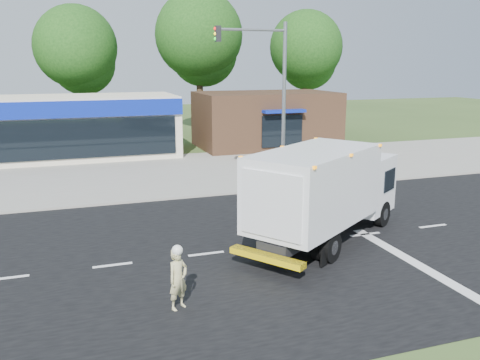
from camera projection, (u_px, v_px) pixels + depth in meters
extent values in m
plane|color=#385123|center=(290.00, 244.00, 17.60)|extent=(120.00, 120.00, 0.00)
cube|color=black|center=(290.00, 244.00, 17.60)|extent=(60.00, 14.00, 0.02)
cube|color=gray|center=(222.00, 188.00, 25.15)|extent=(60.00, 2.40, 0.12)
cube|color=gray|center=(194.00, 167.00, 30.51)|extent=(60.00, 9.00, 0.02)
cube|color=silver|center=(7.00, 278.00, 14.78)|extent=(1.20, 0.15, 0.01)
cube|color=silver|center=(113.00, 265.00, 15.72)|extent=(1.20, 0.15, 0.01)
cube|color=silver|center=(206.00, 254.00, 16.66)|extent=(1.20, 0.15, 0.01)
cube|color=silver|center=(290.00, 243.00, 17.60)|extent=(1.20, 0.15, 0.01)
cube|color=silver|center=(365.00, 234.00, 18.54)|extent=(1.20, 0.15, 0.01)
cube|color=silver|center=(433.00, 226.00, 19.48)|extent=(1.20, 0.15, 0.01)
cube|color=silver|center=(418.00, 264.00, 15.77)|extent=(0.40, 7.00, 0.01)
cube|color=black|center=(313.00, 228.00, 17.03)|extent=(4.82, 3.78, 0.36)
cube|color=white|center=(359.00, 182.00, 19.69)|extent=(2.95, 2.99, 2.16)
cube|color=black|center=(369.00, 173.00, 20.41)|extent=(1.24, 1.69, 0.93)
cube|color=white|center=(314.00, 186.00, 16.70)|extent=(5.64, 4.96, 2.42)
cube|color=silver|center=(271.00, 205.00, 14.68)|extent=(1.22, 1.73, 1.96)
cube|color=yellow|center=(267.00, 257.00, 14.89)|extent=(1.70, 2.24, 0.19)
cube|color=orange|center=(315.00, 151.00, 16.43)|extent=(5.49, 4.88, 0.08)
cylinder|color=black|center=(335.00, 205.00, 20.55)|extent=(0.99, 0.82, 0.99)
cylinder|color=black|center=(382.00, 214.00, 19.41)|extent=(0.99, 0.82, 0.99)
cylinder|color=black|center=(275.00, 234.00, 17.11)|extent=(0.99, 0.82, 0.99)
cylinder|color=black|center=(330.00, 247.00, 15.92)|extent=(0.99, 0.82, 0.99)
imported|color=#C5BC83|center=(178.00, 279.00, 12.82)|extent=(0.70, 0.63, 1.60)
sphere|color=white|center=(177.00, 250.00, 12.65)|extent=(0.28, 0.28, 0.28)
cube|color=beige|center=(36.00, 128.00, 32.78)|extent=(18.00, 6.00, 4.00)
cube|color=#0A219A|center=(31.00, 110.00, 29.65)|extent=(18.00, 0.30, 1.00)
cube|color=black|center=(34.00, 141.00, 30.06)|extent=(17.00, 0.12, 2.40)
cube|color=#382316|center=(266.00, 119.00, 37.79)|extent=(10.00, 6.00, 4.00)
cube|color=#0A219A|center=(283.00, 111.00, 34.72)|extent=(3.00, 1.20, 0.20)
cube|color=black|center=(282.00, 131.00, 35.09)|extent=(3.00, 0.12, 2.20)
cylinder|color=gray|center=(284.00, 108.00, 24.64)|extent=(0.18, 0.18, 8.00)
cylinder|color=gray|center=(251.00, 30.00, 23.30)|extent=(3.40, 0.12, 0.12)
cube|color=black|center=(218.00, 34.00, 22.84)|extent=(0.25, 0.25, 0.70)
cylinder|color=#332114|center=(79.00, 97.00, 40.78)|extent=(0.56, 0.56, 6.86)
sphere|color=#174112|center=(76.00, 46.00, 39.89)|extent=(6.47, 6.47, 6.47)
sphere|color=#174112|center=(83.00, 63.00, 40.79)|extent=(5.10, 5.10, 5.10)
cylinder|color=#332114|center=(200.00, 89.00, 43.79)|extent=(0.56, 0.56, 7.84)
sphere|color=#174112|center=(199.00, 35.00, 42.78)|extent=(7.39, 7.39, 7.39)
sphere|color=#174112|center=(203.00, 53.00, 43.72)|extent=(5.82, 5.82, 5.82)
cylinder|color=#332114|center=(305.00, 91.00, 47.02)|extent=(0.56, 0.56, 7.00)
sphere|color=#174112|center=(306.00, 47.00, 46.11)|extent=(6.60, 6.60, 6.60)
sphere|color=#174112|center=(308.00, 62.00, 47.02)|extent=(5.20, 5.20, 5.20)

